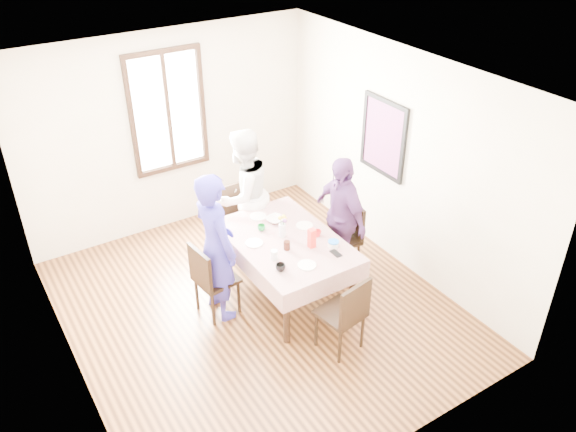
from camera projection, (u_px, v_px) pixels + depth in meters
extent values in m
plane|color=#321B0D|center=(257.00, 307.00, 6.71)|extent=(4.50, 4.50, 0.00)
plane|color=beige|center=(170.00, 133.00, 7.63)|extent=(4.00, 0.00, 4.00)
plane|color=beige|center=(400.00, 161.00, 6.92)|extent=(0.00, 4.50, 4.50)
cube|color=black|center=(168.00, 112.00, 7.46)|extent=(1.02, 0.06, 1.62)
cube|color=white|center=(167.00, 112.00, 7.46)|extent=(0.90, 0.02, 1.50)
cube|color=red|center=(384.00, 137.00, 7.02)|extent=(0.04, 0.76, 0.96)
cube|color=black|center=(286.00, 267.00, 6.74)|extent=(0.98, 1.53, 0.75)
cube|color=#50050B|center=(286.00, 240.00, 6.54)|extent=(1.10, 1.65, 0.01)
cube|color=black|center=(216.00, 279.00, 6.43)|extent=(0.47, 0.47, 0.91)
cube|color=black|center=(340.00, 239.00, 7.11)|extent=(0.48, 0.48, 0.91)
cube|color=black|center=(242.00, 221.00, 7.46)|extent=(0.44, 0.44, 0.91)
cube|color=black|center=(340.00, 313.00, 5.94)|extent=(0.49, 0.49, 0.91)
imported|color=#312994|center=(216.00, 247.00, 6.22)|extent=(0.46, 0.66, 1.75)
imported|color=white|center=(242.00, 194.00, 7.23)|extent=(0.99, 0.87, 1.71)
imported|color=#58306A|center=(340.00, 217.00, 6.93)|extent=(0.41, 0.92, 1.56)
imported|color=black|center=(281.00, 267.00, 6.02)|extent=(0.13, 0.13, 0.08)
imported|color=red|center=(318.00, 233.00, 6.58)|extent=(0.09, 0.09, 0.08)
imported|color=#0C7226|center=(261.00, 228.00, 6.69)|extent=(0.10, 0.10, 0.07)
imported|color=white|center=(275.00, 220.00, 6.85)|extent=(0.25, 0.25, 0.05)
cube|color=red|center=(312.00, 238.00, 6.36)|extent=(0.07, 0.07, 0.23)
cylinder|color=white|center=(333.00, 244.00, 6.41)|extent=(0.12, 0.12, 0.06)
cylinder|color=black|center=(287.00, 245.00, 6.35)|extent=(0.07, 0.07, 0.10)
cylinder|color=silver|center=(274.00, 255.00, 6.19)|extent=(0.08, 0.08, 0.11)
cube|color=black|center=(336.00, 253.00, 6.30)|extent=(0.08, 0.15, 0.01)
cylinder|color=silver|center=(282.00, 230.00, 6.56)|extent=(0.08, 0.08, 0.16)
cylinder|color=white|center=(254.00, 243.00, 6.47)|extent=(0.20, 0.20, 0.01)
cylinder|color=white|center=(305.00, 226.00, 6.78)|extent=(0.20, 0.20, 0.01)
cylinder|color=white|center=(258.00, 216.00, 6.96)|extent=(0.20, 0.20, 0.01)
cylinder|color=white|center=(307.00, 265.00, 6.12)|extent=(0.20, 0.20, 0.01)
cylinder|color=blue|center=(333.00, 242.00, 6.39)|extent=(0.12, 0.12, 0.01)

